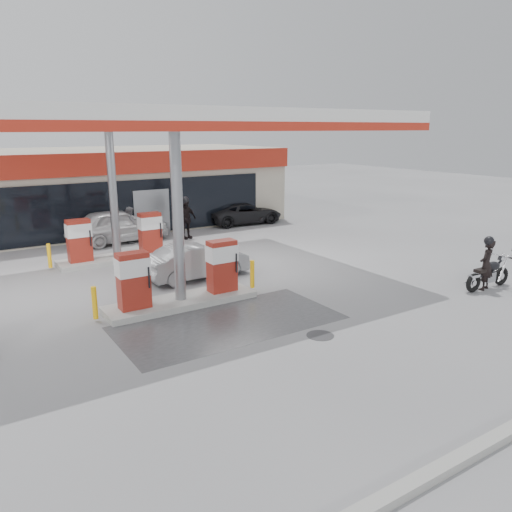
{
  "coord_description": "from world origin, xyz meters",
  "views": [
    {
      "loc": [
        -5.68,
        -10.95,
        5.09
      ],
      "look_at": [
        2.47,
        1.73,
        1.2
      ],
      "focal_mm": 35.0,
      "sensor_mm": 36.0,
      "label": 1
    }
  ],
  "objects_px": {
    "sedan_white": "(118,225)",
    "biker_walking": "(186,219)",
    "biker_main": "(486,265)",
    "attendant": "(131,225)",
    "pump_island_near": "(180,282)",
    "pump_island_far": "(116,243)",
    "hatchback_silver": "(197,261)",
    "parked_car_right": "(244,213)",
    "main_motorcycle": "(489,274)"
  },
  "relations": [
    {
      "from": "sedan_white",
      "to": "biker_walking",
      "type": "distance_m",
      "value": 3.07
    },
    {
      "from": "biker_main",
      "to": "biker_walking",
      "type": "height_order",
      "value": "biker_walking"
    },
    {
      "from": "attendant",
      "to": "pump_island_near",
      "type": "bearing_deg",
      "value": 177.37
    },
    {
      "from": "biker_walking",
      "to": "pump_island_far",
      "type": "bearing_deg",
      "value": -160.93
    },
    {
      "from": "pump_island_near",
      "to": "hatchback_silver",
      "type": "distance_m",
      "value": 2.74
    },
    {
      "from": "pump_island_far",
      "to": "attendant",
      "type": "xyz_separation_m",
      "value": [
        1.54,
        2.8,
        0.11
      ]
    },
    {
      "from": "attendant",
      "to": "parked_car_right",
      "type": "xyz_separation_m",
      "value": [
        6.77,
        1.2,
        -0.24
      ]
    },
    {
      "from": "pump_island_near",
      "to": "main_motorcycle",
      "type": "xyz_separation_m",
      "value": [
        9.05,
        -4.0,
        -0.24
      ]
    },
    {
      "from": "pump_island_far",
      "to": "biker_main",
      "type": "bearing_deg",
      "value": -48.48
    },
    {
      "from": "pump_island_near",
      "to": "attendant",
      "type": "distance_m",
      "value": 8.93
    },
    {
      "from": "pump_island_near",
      "to": "biker_walking",
      "type": "relative_size",
      "value": 2.74
    },
    {
      "from": "attendant",
      "to": "parked_car_right",
      "type": "height_order",
      "value": "attendant"
    },
    {
      "from": "attendant",
      "to": "biker_walking",
      "type": "relative_size",
      "value": 0.88
    },
    {
      "from": "pump_island_near",
      "to": "pump_island_far",
      "type": "height_order",
      "value": "same"
    },
    {
      "from": "sedan_white",
      "to": "parked_car_right",
      "type": "height_order",
      "value": "sedan_white"
    },
    {
      "from": "biker_walking",
      "to": "pump_island_near",
      "type": "bearing_deg",
      "value": -125.74
    },
    {
      "from": "pump_island_near",
      "to": "pump_island_far",
      "type": "distance_m",
      "value": 6.0
    },
    {
      "from": "biker_main",
      "to": "attendant",
      "type": "relative_size",
      "value": 1.01
    },
    {
      "from": "attendant",
      "to": "biker_walking",
      "type": "bearing_deg",
      "value": -96.41
    },
    {
      "from": "sedan_white",
      "to": "biker_main",
      "type": "bearing_deg",
      "value": -153.94
    },
    {
      "from": "attendant",
      "to": "hatchback_silver",
      "type": "relative_size",
      "value": 0.44
    },
    {
      "from": "hatchback_silver",
      "to": "biker_walking",
      "type": "distance_m",
      "value": 6.46
    },
    {
      "from": "pump_island_far",
      "to": "biker_walking",
      "type": "bearing_deg",
      "value": 28.8
    },
    {
      "from": "pump_island_near",
      "to": "attendant",
      "type": "relative_size",
      "value": 3.12
    },
    {
      "from": "pump_island_far",
      "to": "hatchback_silver",
      "type": "xyz_separation_m",
      "value": [
        1.63,
        -3.8,
        -0.1
      ]
    },
    {
      "from": "sedan_white",
      "to": "attendant",
      "type": "distance_m",
      "value": 0.59
    },
    {
      "from": "main_motorcycle",
      "to": "biker_main",
      "type": "bearing_deg",
      "value": -178.84
    },
    {
      "from": "attendant",
      "to": "parked_car_right",
      "type": "bearing_deg",
      "value": -72.67
    },
    {
      "from": "pump_island_near",
      "to": "main_motorcycle",
      "type": "height_order",
      "value": "pump_island_near"
    },
    {
      "from": "sedan_white",
      "to": "hatchback_silver",
      "type": "bearing_deg",
      "value": 179.94
    },
    {
      "from": "pump_island_near",
      "to": "main_motorcycle",
      "type": "bearing_deg",
      "value": -23.84
    },
    {
      "from": "parked_car_right",
      "to": "hatchback_silver",
      "type": "bearing_deg",
      "value": 142.81
    },
    {
      "from": "main_motorcycle",
      "to": "hatchback_silver",
      "type": "bearing_deg",
      "value": 141.89
    },
    {
      "from": "pump_island_far",
      "to": "hatchback_silver",
      "type": "bearing_deg",
      "value": -66.81
    },
    {
      "from": "attendant",
      "to": "pump_island_far",
      "type": "bearing_deg",
      "value": 158.5
    },
    {
      "from": "biker_main",
      "to": "sedan_white",
      "type": "height_order",
      "value": "biker_main"
    },
    {
      "from": "attendant",
      "to": "parked_car_right",
      "type": "relative_size",
      "value": 0.39
    },
    {
      "from": "attendant",
      "to": "sedan_white",
      "type": "bearing_deg",
      "value": 54.85
    },
    {
      "from": "pump_island_near",
      "to": "hatchback_silver",
      "type": "relative_size",
      "value": 1.39
    },
    {
      "from": "biker_walking",
      "to": "parked_car_right",
      "type": "bearing_deg",
      "value": 12.94
    },
    {
      "from": "pump_island_near",
      "to": "pump_island_far",
      "type": "xyz_separation_m",
      "value": [
        0.0,
        6.0,
        0.0
      ]
    },
    {
      "from": "attendant",
      "to": "biker_walking",
      "type": "xyz_separation_m",
      "value": [
        2.46,
        -0.6,
        0.11
      ]
    },
    {
      "from": "parked_car_right",
      "to": "attendant",
      "type": "bearing_deg",
      "value": 103.44
    },
    {
      "from": "hatchback_silver",
      "to": "parked_car_right",
      "type": "xyz_separation_m",
      "value": [
        6.68,
        7.8,
        -0.03
      ]
    },
    {
      "from": "biker_walking",
      "to": "biker_main",
      "type": "bearing_deg",
      "value": -78.05
    },
    {
      "from": "biker_main",
      "to": "attendant",
      "type": "bearing_deg",
      "value": -76.41
    },
    {
      "from": "main_motorcycle",
      "to": "sedan_white",
      "type": "relative_size",
      "value": 0.46
    },
    {
      "from": "pump_island_near",
      "to": "biker_walking",
      "type": "distance_m",
      "value": 9.13
    },
    {
      "from": "sedan_white",
      "to": "pump_island_far",
      "type": "bearing_deg",
      "value": 156.66
    },
    {
      "from": "pump_island_far",
      "to": "biker_main",
      "type": "xyz_separation_m",
      "value": [
        8.85,
        -10.0,
        0.12
      ]
    }
  ]
}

